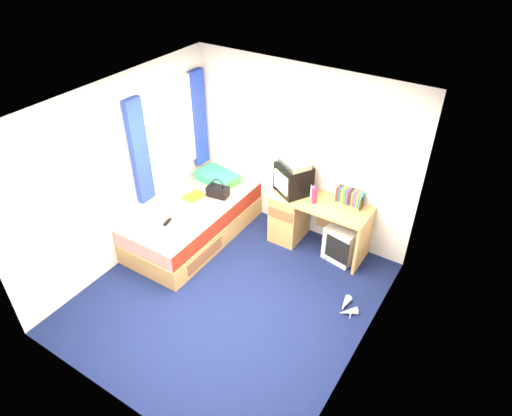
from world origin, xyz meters
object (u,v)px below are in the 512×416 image
Objects in this scene: colour_swatch_fan at (173,224)px; remote_control at (167,222)px; picture_frame at (361,204)px; handbag at (218,191)px; pink_water_bottle at (314,196)px; magazine at (194,196)px; towel at (194,213)px; white_heels at (347,308)px; crt_tv at (293,179)px; vcr at (295,163)px; storage_cube at (343,242)px; desk at (301,216)px; water_bottle at (175,206)px; pillow at (217,177)px; aerosol_can at (312,191)px; bed at (194,221)px.

remote_control reaches higher than colour_swatch_fan.
picture_frame reaches higher than handbag.
magazine is (-1.60, -0.49, -0.31)m from pink_water_bottle.
towel is 2.26m from white_heels.
towel is (-0.95, -0.93, -0.37)m from crt_tv.
handbag is 1.97× the size of remote_control.
picture_frame reaches higher than remote_control.
white_heels is (2.32, 0.33, -0.51)m from colour_swatch_fan.
handbag is (-0.98, -0.37, -0.57)m from vcr.
magazine is 1.27× the size of colour_swatch_fan.
storage_cube is 3.57× the size of picture_frame.
remote_control is (-0.18, -0.85, -0.07)m from handbag.
handbag is at bearing 92.49° from towel.
desk is 4.12× the size of handbag.
water_bottle is at bearing 126.65° from colour_swatch_fan.
pillow is 1.36m from vcr.
picture_frame is at bearing 25.29° from water_bottle.
pink_water_bottle is at bearing 27.30° from water_bottle.
remote_control is at bearing -139.19° from aerosol_can.
handbag is (-0.98, -0.37, -0.33)m from crt_tv.
desk reaches higher than towel.
aerosol_can is 1.18× the size of remote_control.
desk is 4.50× the size of towel.
vcr is at bearing -170.98° from storage_cube.
vcr is at bearing 167.03° from pink_water_bottle.
pink_water_bottle reaches higher than magazine.
aerosol_can is 0.94× the size of water_bottle.
handbag is at bearing -128.61° from vcr.
pillow is 1.16m from colour_swatch_fan.
vcr reaches higher than crt_tv.
picture_frame is 0.65m from aerosol_can.
water_bottle is 1.25× the size of remote_control.
bed is 0.38m from water_bottle.
crt_tv is 1.63m from water_bottle.
water_bottle is (-0.07, -0.87, -0.03)m from pillow.
storage_cube is 3.13× the size of remote_control.
desk reaches higher than colour_swatch_fan.
remote_control is (0.06, -1.17, -0.06)m from pillow.
magazine is 2.56m from white_heels.
handbag is 0.63m from water_bottle.
towel is 1.44× the size of water_bottle.
aerosol_can is (-0.64, -0.10, 0.02)m from picture_frame.
water_bottle is 0.35m from colour_swatch_fan.
towel is at bearing -157.09° from picture_frame.
desk is 6.50× the size of water_bottle.
aerosol_can reaches higher than colour_swatch_fan.
aerosol_can is at bearing 20.97° from magazine.
remote_control is at bearing -110.61° from handbag.
aerosol_can reaches higher than white_heels.
remote_control is 2.48m from white_heels.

